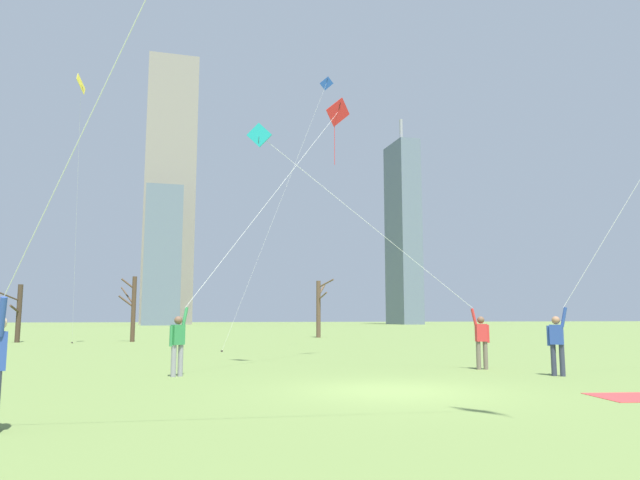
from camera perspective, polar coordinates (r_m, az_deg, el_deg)
ground_plane at (r=13.26m, az=7.26°, el=-14.34°), size 400.00×400.00×0.00m
kite_flyer_foreground_right_red at (r=17.58m, az=-10.08°, el=-4.52°), size 6.94×5.31×10.31m
kite_flyer_midfield_center_teal at (r=18.92m, az=12.92°, el=-7.01°), size 7.22×3.05×8.15m
kite_flyer_midfield_left_white at (r=18.15m, az=28.03°, el=2.46°), size 8.53×5.40×17.04m
kite_flyer_foreground_left_pink at (r=8.24m, az=-20.94°, el=8.28°), size 7.92×8.61×17.87m
distant_kite_low_near_trees_blue at (r=31.73m, az=-0.68°, el=11.77°), size 5.89×1.46×14.53m
distant_kite_high_overhead_yellow at (r=38.78m, az=-22.25°, el=12.50°), size 0.41×4.35×16.03m
bare_tree_left_of_center at (r=42.76m, az=-27.25°, el=-6.22°), size 1.22×1.96×3.72m
bare_tree_rightmost at (r=41.06m, az=-17.74°, el=-6.22°), size 1.16×1.14×4.31m
bare_tree_leftmost at (r=47.53m, az=-0.09°, el=-6.46°), size 1.17×2.20×4.66m
skyline_squat_block at (r=127.20m, az=-15.04°, el=-1.41°), size 7.57×6.04×29.20m
skyline_tall_tower at (r=143.70m, az=8.07°, el=0.75°), size 5.12×11.14×50.52m
skyline_mid_tower_left at (r=147.54m, az=-14.39°, el=4.79°), size 11.84×9.77×64.98m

